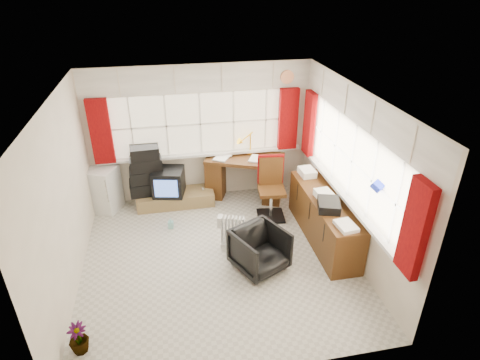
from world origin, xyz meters
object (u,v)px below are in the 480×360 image
(office_chair, at_px, (260,250))
(credenza, at_px, (324,218))
(radiator, at_px, (233,235))
(desk, at_px, (245,175))
(task_chair, at_px, (271,185))
(mini_fridge, at_px, (104,189))
(crt_tv, at_px, (169,182))
(desk_lamp, at_px, (250,138))
(tv_bench, at_px, (176,198))

(office_chair, xyz_separation_m, credenza, (1.17, 0.52, 0.07))
(office_chair, distance_m, radiator, 0.64)
(desk, xyz_separation_m, task_chair, (0.31, -0.72, 0.14))
(task_chair, relative_size, office_chair, 1.57)
(office_chair, distance_m, credenza, 1.28)
(office_chair, height_order, mini_fridge, mini_fridge)
(office_chair, relative_size, crt_tv, 1.13)
(desk_lamp, relative_size, radiator, 0.80)
(task_chair, bearing_deg, crt_tv, 160.51)
(radiator, distance_m, mini_fridge, 2.59)
(credenza, relative_size, mini_fridge, 2.46)
(task_chair, height_order, office_chair, task_chair)
(office_chair, relative_size, mini_fridge, 0.87)
(crt_tv, xyz_separation_m, mini_fridge, (-1.15, 0.11, -0.09))
(desk, bearing_deg, desk_lamp, 47.27)
(tv_bench, bearing_deg, office_chair, -61.41)
(desk_lamp, relative_size, crt_tv, 0.71)
(desk, distance_m, credenza, 1.86)
(office_chair, distance_m, crt_tv, 2.35)
(radiator, bearing_deg, tv_bench, 118.94)
(task_chair, bearing_deg, desk_lamp, 101.96)
(credenza, relative_size, tv_bench, 1.43)
(task_chair, xyz_separation_m, office_chair, (-0.53, -1.39, -0.27))
(desk, relative_size, tv_bench, 1.12)
(desk_lamp, xyz_separation_m, office_chair, (-0.34, -2.26, -0.80))
(desk, xyz_separation_m, office_chair, (-0.22, -2.12, -0.13))
(desk, relative_size, crt_tv, 2.51)
(radiator, height_order, tv_bench, radiator)
(task_chair, height_order, mini_fridge, task_chair)
(desk, distance_m, crt_tv, 1.43)
(office_chair, relative_size, radiator, 1.27)
(desk_lamp, distance_m, mini_fridge, 2.80)
(desk, height_order, desk_lamp, desk_lamp)
(radiator, bearing_deg, crt_tv, 122.43)
(radiator, relative_size, crt_tv, 0.89)
(desk, height_order, task_chair, task_chair)
(tv_bench, bearing_deg, mini_fridge, 176.35)
(crt_tv, relative_size, mini_fridge, 0.77)
(task_chair, distance_m, credenza, 1.10)
(desk, xyz_separation_m, tv_bench, (-1.33, -0.08, -0.32))
(desk_lamp, relative_size, credenza, 0.22)
(mini_fridge, bearing_deg, credenza, -24.39)
(desk, bearing_deg, mini_fridge, -179.99)
(desk_lamp, height_order, office_chair, desk_lamp)
(desk, bearing_deg, task_chair, -66.72)
(crt_tv, bearing_deg, credenza, -32.05)
(desk_lamp, distance_m, tv_bench, 1.78)
(radiator, bearing_deg, office_chair, -62.32)
(tv_bench, bearing_deg, crt_tv, -164.69)
(task_chair, bearing_deg, desk, 113.28)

